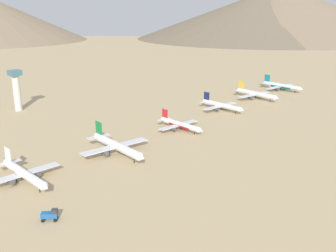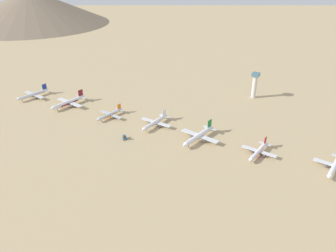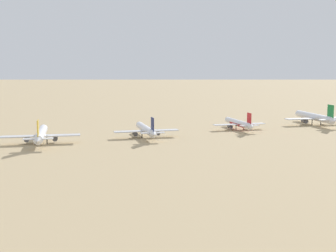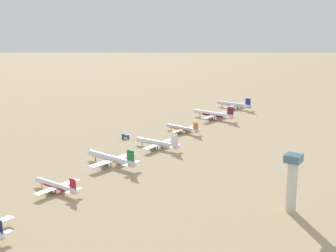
% 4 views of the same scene
% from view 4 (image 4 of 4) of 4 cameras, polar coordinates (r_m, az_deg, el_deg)
% --- Properties ---
extents(ground_plane, '(2303.86, 2303.86, 0.00)m').
position_cam_4_polar(ground_plane, '(295.21, -6.40, -4.76)').
color(ground_plane, tan).
extents(parked_jet_0, '(39.23, 31.99, 11.31)m').
position_cam_4_polar(parked_jet_0, '(461.47, 7.63, 2.45)').
color(parked_jet_0, silver).
rests_on(parked_jet_0, ground).
extents(parked_jet_1, '(42.96, 35.01, 12.39)m').
position_cam_4_polar(parked_jet_1, '(417.09, 5.31, 1.35)').
color(parked_jet_1, white).
rests_on(parked_jet_1, ground).
extents(parked_jet_2, '(32.93, 26.86, 9.50)m').
position_cam_4_polar(parked_jet_2, '(371.77, 1.70, -0.28)').
color(parked_jet_2, silver).
rests_on(parked_jet_2, ground).
extents(parked_jet_3, '(37.75, 30.64, 10.89)m').
position_cam_4_polar(parked_jet_3, '(330.47, -1.22, -1.99)').
color(parked_jet_3, white).
rests_on(parked_jet_3, ground).
extents(parked_jet_4, '(43.15, 35.21, 12.45)m').
position_cam_4_polar(parked_jet_4, '(297.60, -6.50, -3.76)').
color(parked_jet_4, white).
rests_on(parked_jet_4, ground).
extents(parked_jet_5, '(34.21, 27.82, 9.86)m').
position_cam_4_polar(parked_jet_5, '(261.70, -12.74, -6.72)').
color(parked_jet_5, white).
rests_on(parked_jet_5, ground).
extents(service_truck, '(5.42, 5.48, 3.90)m').
position_cam_4_polar(service_truck, '(356.37, -4.96, -1.13)').
color(service_truck, '#1E5999').
rests_on(service_truck, ground).
extents(control_tower, '(7.20, 7.20, 27.47)m').
position_cam_4_polar(control_tower, '(235.19, 14.08, -6.02)').
color(control_tower, beige).
rests_on(control_tower, ground).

